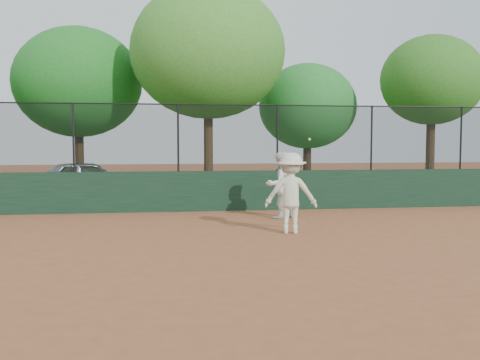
{
  "coord_description": "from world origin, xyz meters",
  "views": [
    {
      "loc": [
        -0.96,
        -9.94,
        2.09
      ],
      "look_at": [
        0.8,
        2.2,
        1.2
      ],
      "focal_mm": 40.0,
      "sensor_mm": 36.0,
      "label": 1
    }
  ],
  "objects": [
    {
      "name": "fence_assembly",
      "position": [
        -0.03,
        6.0,
        2.24
      ],
      "size": [
        26.0,
        0.06,
        2.0
      ],
      "color": "black",
      "rests_on": "back_wall"
    },
    {
      "name": "parked_car",
      "position": [
        -3.71,
        10.3,
        0.7
      ],
      "size": [
        4.42,
        2.79,
        1.4
      ],
      "primitive_type": "imported",
      "rotation": [
        0.0,
        0.0,
        1.87
      ],
      "color": "#A5A9AF",
      "rests_on": "ground"
    },
    {
      "name": "ground",
      "position": [
        0.0,
        0.0,
        0.0
      ],
      "size": [
        80.0,
        80.0,
        0.0
      ],
      "primitive_type": "plane",
      "color": "#9A5531",
      "rests_on": "ground"
    },
    {
      "name": "player_second",
      "position": [
        2.19,
        4.21,
        0.9
      ],
      "size": [
        1.09,
        0.99,
        1.81
      ],
      "primitive_type": "imported",
      "rotation": [
        0.0,
        0.0,
        3.58
      ],
      "color": "white",
      "rests_on": "ground"
    },
    {
      "name": "tree_2",
      "position": [
        0.79,
        10.67,
        5.49
      ],
      "size": [
        5.91,
        5.38,
        8.05
      ],
      "color": "#4B311A",
      "rests_on": "ground"
    },
    {
      "name": "grass_strip",
      "position": [
        0.0,
        12.0,
        0.0
      ],
      "size": [
        36.0,
        12.0,
        0.01
      ],
      "primitive_type": "cube",
      "color": "#285219",
      "rests_on": "ground"
    },
    {
      "name": "back_wall",
      "position": [
        0.0,
        6.0,
        0.6
      ],
      "size": [
        26.0,
        0.2,
        1.2
      ],
      "primitive_type": "cube",
      "color": "#193722",
      "rests_on": "ground"
    },
    {
      "name": "tree_3",
      "position": [
        5.39,
        13.07,
        3.63
      ],
      "size": [
        4.33,
        3.93,
        5.51
      ],
      "color": "#3B2513",
      "rests_on": "ground"
    },
    {
      "name": "player_main",
      "position": [
        1.92,
        1.84,
        0.92
      ],
      "size": [
        1.32,
        0.96,
        2.17
      ],
      "color": "beige",
      "rests_on": "ground"
    },
    {
      "name": "tree_1",
      "position": [
        -4.37,
        12.93,
        4.5
      ],
      "size": [
        5.21,
        4.74,
        6.76
      ],
      "color": "#3C2814",
      "rests_on": "ground"
    },
    {
      "name": "tree_4",
      "position": [
        10.04,
        10.88,
        4.59
      ],
      "size": [
        4.25,
        3.87,
        6.44
      ],
      "color": "#442B18",
      "rests_on": "ground"
    }
  ]
}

